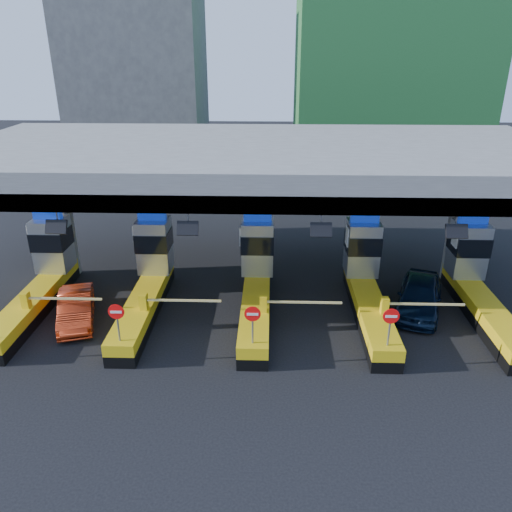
{
  "coord_description": "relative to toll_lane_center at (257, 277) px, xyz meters",
  "views": [
    {
      "loc": [
        0.63,
        -20.42,
        11.29
      ],
      "look_at": [
        -0.02,
        0.0,
        2.56
      ],
      "focal_mm": 35.0,
      "sensor_mm": 36.0,
      "label": 1
    }
  ],
  "objects": [
    {
      "name": "ground",
      "position": [
        -0.0,
        -0.28,
        -1.4
      ],
      "size": [
        120.0,
        120.0,
        0.0
      ],
      "primitive_type": "plane",
      "color": "black",
      "rests_on": "ground"
    },
    {
      "name": "toll_canopy",
      "position": [
        -0.0,
        2.59,
        4.74
      ],
      "size": [
        28.0,
        12.09,
        7.0
      ],
      "color": "slate",
      "rests_on": "ground"
    },
    {
      "name": "toll_lane_far_left",
      "position": [
        -10.0,
        0.0,
        0.0
      ],
      "size": [
        4.43,
        8.0,
        4.16
      ],
      "color": "black",
      "rests_on": "ground"
    },
    {
      "name": "toll_lane_left",
      "position": [
        -5.0,
        0.0,
        0.0
      ],
      "size": [
        4.43,
        8.0,
        4.16
      ],
      "color": "black",
      "rests_on": "ground"
    },
    {
      "name": "toll_lane_center",
      "position": [
        0.0,
        0.0,
        0.0
      ],
      "size": [
        4.43,
        8.0,
        4.16
      ],
      "color": "black",
      "rests_on": "ground"
    },
    {
      "name": "toll_lane_right",
      "position": [
        5.0,
        0.0,
        0.0
      ],
      "size": [
        4.43,
        8.0,
        4.16
      ],
      "color": "black",
      "rests_on": "ground"
    },
    {
      "name": "toll_lane_far_right",
      "position": [
        10.0,
        0.0,
        0.0
      ],
      "size": [
        4.43,
        8.0,
        4.16
      ],
      "color": "black",
      "rests_on": "ground"
    },
    {
      "name": "bg_building_scaffold",
      "position": [
        12.0,
        31.72,
        12.6
      ],
      "size": [
        18.0,
        12.0,
        28.0
      ],
      "primitive_type": "cube",
      "color": "#1E5926",
      "rests_on": "ground"
    },
    {
      "name": "bg_building_concrete",
      "position": [
        -14.0,
        35.72,
        7.6
      ],
      "size": [
        14.0,
        10.0,
        18.0
      ],
      "primitive_type": "cube",
      "color": "#4C4C49",
      "rests_on": "ground"
    },
    {
      "name": "van",
      "position": [
        7.38,
        -0.45,
        -0.61
      ],
      "size": [
        3.27,
        4.96,
        1.57
      ],
      "primitive_type": "imported",
      "rotation": [
        0.0,
        0.0,
        -0.34
      ],
      "color": "black",
      "rests_on": "ground"
    },
    {
      "name": "red_car",
      "position": [
        -7.84,
        -1.87,
        -0.75
      ],
      "size": [
        2.5,
        4.18,
        1.3
      ],
      "primitive_type": "imported",
      "rotation": [
        0.0,
        0.0,
        0.3
      ],
      "color": "#9E250C",
      "rests_on": "ground"
    }
  ]
}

